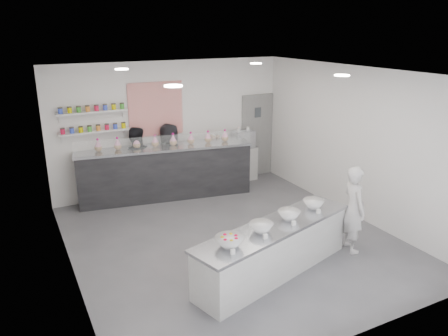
# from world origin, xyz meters

# --- Properties ---
(floor) EXTENTS (6.00, 6.00, 0.00)m
(floor) POSITION_xyz_m (0.00, 0.00, 0.00)
(floor) COLOR #515156
(floor) RESTS_ON ground
(ceiling) EXTENTS (6.00, 6.00, 0.00)m
(ceiling) POSITION_xyz_m (0.00, 0.00, 3.00)
(ceiling) COLOR white
(ceiling) RESTS_ON floor
(back_wall) EXTENTS (5.50, 0.00, 5.50)m
(back_wall) POSITION_xyz_m (0.00, 3.00, 1.50)
(back_wall) COLOR white
(back_wall) RESTS_ON floor
(left_wall) EXTENTS (0.00, 6.00, 6.00)m
(left_wall) POSITION_xyz_m (-2.75, 0.00, 1.50)
(left_wall) COLOR white
(left_wall) RESTS_ON floor
(right_wall) EXTENTS (0.00, 6.00, 6.00)m
(right_wall) POSITION_xyz_m (2.75, 0.00, 1.50)
(right_wall) COLOR white
(right_wall) RESTS_ON floor
(back_door) EXTENTS (0.88, 0.04, 2.10)m
(back_door) POSITION_xyz_m (2.30, 2.97, 1.05)
(back_door) COLOR gray
(back_door) RESTS_ON floor
(pattern_panel) EXTENTS (1.25, 0.03, 1.20)m
(pattern_panel) POSITION_xyz_m (-0.35, 2.98, 1.95)
(pattern_panel) COLOR red
(pattern_panel) RESTS_ON back_wall
(jar_shelf_lower) EXTENTS (1.45, 0.22, 0.04)m
(jar_shelf_lower) POSITION_xyz_m (-1.75, 2.90, 1.60)
(jar_shelf_lower) COLOR silver
(jar_shelf_lower) RESTS_ON back_wall
(jar_shelf_upper) EXTENTS (1.45, 0.22, 0.04)m
(jar_shelf_upper) POSITION_xyz_m (-1.75, 2.90, 2.02)
(jar_shelf_upper) COLOR silver
(jar_shelf_upper) RESTS_ON back_wall
(preserve_jars) EXTENTS (1.45, 0.10, 0.56)m
(preserve_jars) POSITION_xyz_m (-1.75, 2.88, 1.88)
(preserve_jars) COLOR #E41844
(preserve_jars) RESTS_ON jar_shelf_lower
(downlight_0) EXTENTS (0.24, 0.24, 0.02)m
(downlight_0) POSITION_xyz_m (-1.40, -1.00, 2.98)
(downlight_0) COLOR white
(downlight_0) RESTS_ON ceiling
(downlight_1) EXTENTS (0.24, 0.24, 0.02)m
(downlight_1) POSITION_xyz_m (1.40, -1.00, 2.98)
(downlight_1) COLOR white
(downlight_1) RESTS_ON ceiling
(downlight_2) EXTENTS (0.24, 0.24, 0.02)m
(downlight_2) POSITION_xyz_m (-1.40, 1.60, 2.98)
(downlight_2) COLOR white
(downlight_2) RESTS_ON ceiling
(downlight_3) EXTENTS (0.24, 0.24, 0.02)m
(downlight_3) POSITION_xyz_m (1.40, 1.60, 2.98)
(downlight_3) COLOR white
(downlight_3) RESTS_ON ceiling
(prep_counter) EXTENTS (3.07, 1.49, 0.82)m
(prep_counter) POSITION_xyz_m (0.06, -1.29, 0.41)
(prep_counter) COLOR #BBBBB6
(prep_counter) RESTS_ON floor
(back_bar) EXTENTS (3.92, 1.33, 1.19)m
(back_bar) POSITION_xyz_m (-0.34, 2.54, 0.60)
(back_bar) COLOR black
(back_bar) RESTS_ON floor
(sneeze_guard) EXTENTS (3.75, 0.64, 0.33)m
(sneeze_guard) POSITION_xyz_m (-0.39, 2.21, 1.36)
(sneeze_guard) COLOR white
(sneeze_guard) RESTS_ON back_bar
(espresso_ledge) EXTENTS (1.17, 0.37, 0.87)m
(espresso_ledge) POSITION_xyz_m (1.55, 2.78, 0.43)
(espresso_ledge) COLOR #BBBBB6
(espresso_ledge) RESTS_ON floor
(espresso_machine) EXTENTS (0.52, 0.36, 0.39)m
(espresso_machine) POSITION_xyz_m (1.79, 2.78, 1.06)
(espresso_machine) COLOR #93969E
(espresso_machine) RESTS_ON espresso_ledge
(cup_stacks) EXTENTS (0.24, 0.24, 0.38)m
(cup_stacks) POSITION_xyz_m (1.00, 2.78, 1.05)
(cup_stacks) COLOR #9E7D65
(cup_stacks) RESTS_ON espresso_ledge
(prep_bowls) EXTENTS (2.34, 1.08, 0.14)m
(prep_bowls) POSITION_xyz_m (0.06, -1.29, 0.89)
(prep_bowls) COLOR white
(prep_bowls) RESTS_ON prep_counter
(label_cards) EXTENTS (2.01, 0.04, 0.07)m
(label_cards) POSITION_xyz_m (-0.08, -1.77, 0.85)
(label_cards) COLOR white
(label_cards) RESTS_ON prep_counter
(cookie_bags) EXTENTS (2.94, 0.65, 0.28)m
(cookie_bags) POSITION_xyz_m (-0.34, 2.54, 1.33)
(cookie_bags) COLOR #FD99CB
(cookie_bags) RESTS_ON back_bar
(woman_prep) EXTENTS (0.48, 0.62, 1.52)m
(woman_prep) POSITION_xyz_m (1.67, -1.26, 0.76)
(woman_prep) COLOR silver
(woman_prep) RESTS_ON floor
(staff_left) EXTENTS (0.95, 0.84, 1.64)m
(staff_left) POSITION_xyz_m (-0.93, 2.79, 0.82)
(staff_left) COLOR black
(staff_left) RESTS_ON floor
(staff_right) EXTENTS (0.85, 0.60, 1.63)m
(staff_right) POSITION_xyz_m (-0.13, 2.79, 0.82)
(staff_right) COLOR black
(staff_right) RESTS_ON floor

